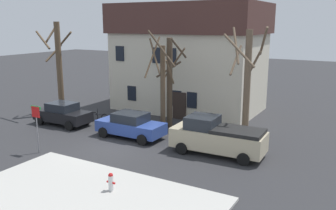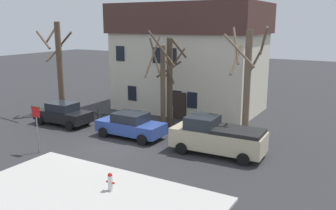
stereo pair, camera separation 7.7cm
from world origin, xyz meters
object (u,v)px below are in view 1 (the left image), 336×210
(tree_bare_far, at_px, (169,80))
(street_sign_pole, at_px, (36,120))
(building_main, at_px, (189,57))
(fire_hydrant, at_px, (111,181))
(car_blue_sedan, at_px, (131,125))
(bicycle_leaning, at_px, (100,117))
(tree_bare_mid, at_px, (163,83))
(tree_bare_near, at_px, (59,66))
(car_black_sedan, at_px, (63,114))
(tree_bare_end, at_px, (247,82))
(pickup_truck_beige, at_px, (217,137))

(tree_bare_far, height_order, street_sign_pole, tree_bare_far)
(building_main, height_order, fire_hydrant, building_main)
(building_main, xyz_separation_m, car_blue_sedan, (0.39, -9.05, -3.66))
(building_main, distance_m, bicycle_leaning, 9.10)
(tree_bare_mid, relative_size, tree_bare_far, 0.93)
(tree_bare_near, distance_m, car_blue_sedan, 9.36)
(tree_bare_mid, distance_m, street_sign_pole, 8.60)
(car_black_sedan, height_order, car_blue_sedan, car_blue_sedan)
(building_main, xyz_separation_m, tree_bare_end, (7.08, -6.43, -0.67))
(building_main, bearing_deg, bicycle_leaning, -117.76)
(pickup_truck_beige, bearing_deg, tree_bare_mid, 151.88)
(tree_bare_end, bearing_deg, tree_bare_near, -178.79)
(car_black_sedan, bearing_deg, bicycle_leaning, 44.96)
(tree_bare_mid, relative_size, car_black_sedan, 1.48)
(tree_bare_end, relative_size, fire_hydrant, 8.69)
(pickup_truck_beige, bearing_deg, street_sign_pole, -151.07)
(tree_bare_near, height_order, tree_bare_far, tree_bare_near)
(bicycle_leaning, bearing_deg, street_sign_pole, -79.21)
(tree_bare_near, bearing_deg, pickup_truck_beige, -9.27)
(car_black_sedan, xyz_separation_m, car_blue_sedan, (6.04, -0.01, 0.00))
(car_blue_sedan, xyz_separation_m, fire_hydrant, (3.86, -6.89, -0.28))
(street_sign_pole, bearing_deg, building_main, 79.99)
(street_sign_pole, bearing_deg, fire_hydrant, -15.93)
(pickup_truck_beige, xyz_separation_m, bicycle_leaning, (-10.16, 1.95, -0.65))
(tree_bare_mid, distance_m, car_black_sedan, 7.74)
(street_sign_pole, bearing_deg, car_black_sedan, 122.46)
(tree_bare_near, height_order, car_black_sedan, tree_bare_near)
(tree_bare_near, xyz_separation_m, fire_hydrant, (12.39, -9.19, -3.39))
(street_sign_pole, bearing_deg, pickup_truck_beige, 28.93)
(tree_bare_mid, xyz_separation_m, car_blue_sedan, (-0.82, -2.68, -2.40))
(tree_bare_far, height_order, tree_bare_end, tree_bare_end)
(building_main, distance_m, car_black_sedan, 11.27)
(pickup_truck_beige, bearing_deg, tree_bare_far, 145.61)
(tree_bare_near, xyz_separation_m, pickup_truck_beige, (14.52, -2.37, -2.91))
(street_sign_pole, bearing_deg, tree_bare_near, 127.93)
(tree_bare_end, bearing_deg, bicycle_leaning, -176.08)
(tree_bare_end, height_order, bicycle_leaning, tree_bare_end)
(tree_bare_near, relative_size, tree_bare_mid, 1.16)
(car_black_sedan, height_order, fire_hydrant, car_black_sedan)
(street_sign_pole, bearing_deg, car_blue_sedan, 60.01)
(tree_bare_near, relative_size, tree_bare_far, 1.08)
(car_blue_sedan, bearing_deg, tree_bare_end, 21.36)
(car_black_sedan, relative_size, car_blue_sedan, 0.96)
(building_main, xyz_separation_m, tree_bare_near, (-8.14, -6.75, -0.55))
(tree_bare_near, relative_size, bicycle_leaning, 4.19)
(tree_bare_far, xyz_separation_m, street_sign_pole, (-3.82, -8.34, -1.46))
(tree_bare_near, distance_m, fire_hydrant, 15.79)
(fire_hydrant, bearing_deg, car_black_sedan, 145.12)
(building_main, relative_size, car_black_sedan, 2.83)
(tree_bare_mid, xyz_separation_m, tree_bare_end, (5.86, -0.07, 0.59))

